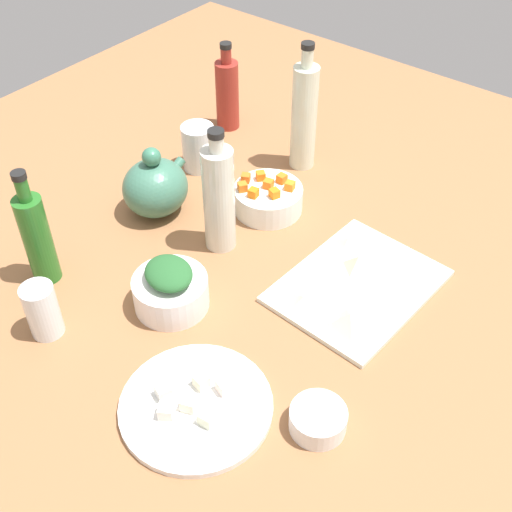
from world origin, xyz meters
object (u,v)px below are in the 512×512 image
cutting_board (357,286)px  bottle_1 (227,93)px  bowl_carrots (268,199)px  drinking_glass_1 (198,147)px  bottle_2 (304,116)px  teapot (155,187)px  bowl_small_side (318,420)px  drinking_glass_0 (42,310)px  bottle_3 (219,198)px  plate_tofu (196,406)px  bowl_greens (171,292)px  bottle_0 (37,237)px

cutting_board → bottle_1: (28.62, 55.45, 8.53)cm
bowl_carrots → drinking_glass_1: 22.09cm
bottle_2 → drinking_glass_1: 24.58cm
bowl_carrots → teapot: 23.44cm
cutting_board → bowl_small_side: bowl_small_side is taller
drinking_glass_0 → bottle_3: bearing=-13.3°
teapot → bottle_2: bearing=-22.6°
teapot → bottle_1: bearing=16.3°
bottle_3 → bowl_small_side: bearing=-120.5°
bowl_carrots → bottle_3: size_ratio=0.55×
drinking_glass_0 → drinking_glass_1: drinking_glass_1 is taller
cutting_board → bottle_3: bearing=102.6°
teapot → drinking_glass_0: teapot is taller
bowl_small_side → bottle_3: (23.00, 39.00, 9.51)cm
bottle_3 → bottle_2: bearing=6.3°
plate_tofu → bottle_2: bearing=21.9°
plate_tofu → bowl_small_side: (8.99, -16.63, 1.31)cm
bottle_2 → drinking_glass_0: bearing=175.9°
bottle_3 → drinking_glass_1: 28.01cm
bowl_greens → bottle_3: 20.35cm
cutting_board → plate_tofu: 38.61cm
drinking_glass_0 → bottle_1: bearing=15.0°
bowl_carrots → bottle_2: bearing=13.0°
teapot → bottle_0: bearing=175.5°
bowl_carrots → bowl_small_side: bearing=-134.4°
bowl_small_side → bowl_greens: bearing=82.1°
bottle_1 → drinking_glass_0: size_ratio=2.09×
bottle_0 → drinking_glass_0: bearing=-128.2°
bowl_greens → bowl_carrots: size_ratio=0.93×
cutting_board → plate_tofu: plate_tofu is taller
cutting_board → bowl_greens: (-24.35, 23.96, 2.56)cm
plate_tofu → bottle_1: bottle_1 is taller
bottle_3 → drinking_glass_1: (17.20, 21.22, -6.17)cm
bowl_carrots → bottle_3: bearing=177.8°
cutting_board → bottle_0: 58.84cm
plate_tofu → cutting_board: bearing=-8.3°
bottle_1 → bottle_3: 44.47cm
bottle_1 → plate_tofu: bearing=-143.3°
cutting_board → bottle_3: size_ratio=1.16×
bottle_3 → drinking_glass_1: size_ratio=2.48×
bottle_0 → bottle_3: bottle_3 is taller
plate_tofu → bowl_greens: size_ratio=1.78×
bottle_3 → cutting_board: bearing=-77.4°
bottle_2 → drinking_glass_0: (-68.71, 4.88, -7.45)cm
bottle_1 → drinking_glass_1: 19.11cm
bottle_0 → plate_tofu: bearing=-96.2°
bottle_2 → bottle_3: (-32.67, -3.61, -1.21)cm
drinking_glass_1 → bowl_small_side: bearing=-123.7°
bowl_carrots → bottle_1: 35.19cm
cutting_board → plate_tofu: (-38.21, 5.56, 0.10)cm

